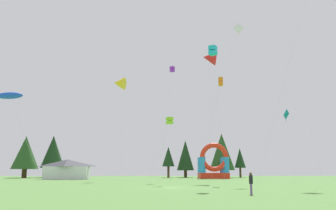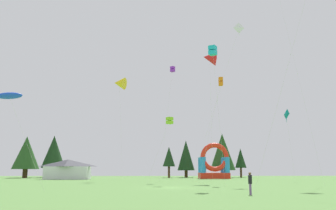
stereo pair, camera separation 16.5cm
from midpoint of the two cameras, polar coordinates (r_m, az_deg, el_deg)
name	(u,v)px [view 1 (the left image)]	position (r m, az deg, el deg)	size (l,w,h in m)	color
ground_plane	(171,188)	(38.98, 0.30, -12.51)	(120.00, 120.00, 0.00)	#5B8C42
kite_teal_diamond	(285,115)	(62.62, 17.41, -1.44)	(2.42, 3.68, 11.08)	#0C7F7A
kite_orange_box	(221,82)	(51.27, 7.94, 3.53)	(3.49, 0.60, 14.18)	orange
kite_red_delta	(210,58)	(60.88, 6.30, 7.18)	(2.80, 8.53, 20.84)	red
kite_cyan_box	(213,51)	(43.28, 6.76, 8.24)	(2.05, 3.00, 15.74)	#19B7CC
kite_white_diamond	(239,29)	(57.16, 10.66, 11.32)	(7.28, 6.01, 22.99)	white
kite_lime_box	(170,121)	(46.39, 0.14, -2.41)	(3.33, 2.36, 8.23)	#8CD826
kite_blue_parafoil	(10,96)	(34.84, -23.18, 1.31)	(4.34, 1.64, 8.57)	blue
kite_yellow_delta	(119,83)	(65.43, -7.56, 3.31)	(2.65, 3.75, 17.70)	yellow
kite_purple_box	(172,70)	(61.93, 0.57, 5.43)	(2.61, 3.32, 18.58)	purple
person_midfield	(251,181)	(29.03, 12.40, -11.33)	(0.31, 0.31, 1.66)	#724C8C
inflatable_red_slide	(214,166)	(73.53, 6.92, -9.21)	(5.70, 4.08, 6.80)	red
festival_tent	(67,169)	(70.49, -15.22, -9.47)	(7.64, 4.21, 3.53)	silver
tree_row_2	(26,153)	(84.12, -20.99, -6.83)	(5.57, 5.57, 8.61)	#4C331E
tree_row_3	(53,152)	(87.00, -17.22, -6.85)	(5.15, 5.15, 9.13)	#4C331E
tree_row_4	(168,157)	(80.04, 0.00, -7.92)	(2.64, 2.64, 6.51)	#4C331E
tree_row_5	(185,155)	(82.16, 2.62, -7.71)	(3.74, 3.74, 7.98)	#4C331E
tree_row_6	(222,152)	(80.44, 8.17, -7.10)	(5.32, 5.32, 9.28)	#4C331E
tree_row_7	(240,158)	(84.48, 10.88, -8.00)	(2.45, 2.45, 6.31)	#4C331E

